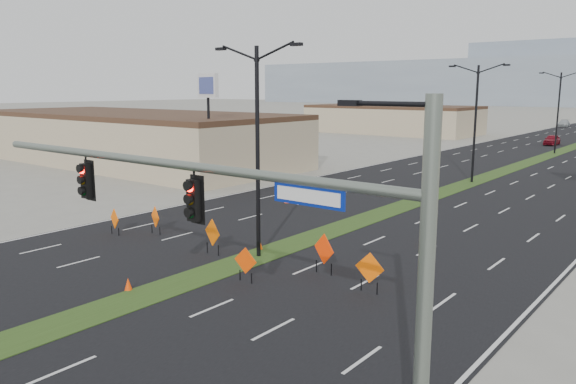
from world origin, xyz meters
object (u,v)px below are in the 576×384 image
Objects in this scene: cone_3 at (287,199)px; streetlight_2 at (558,110)px; cone_1 at (260,245)px; construction_sign_4 at (324,250)px; streetlight_1 at (475,120)px; cone_2 at (423,238)px; cone_0 at (128,284)px; car_far at (564,123)px; construction_sign_2 at (212,234)px; car_left at (552,140)px; pole_sign_west at (208,94)px; construction_sign_1 at (155,218)px; streetlight_0 at (258,146)px; construction_sign_3 at (246,262)px; construction_sign_0 at (115,220)px; signal_mast at (247,227)px; construction_sign_5 at (370,269)px.

streetlight_2 is at bearing 81.10° from cone_3.
cone_3 is (-6.32, 10.08, 0.05)m from cone_1.
cone_3 is at bearing 153.19° from construction_sign_4.
streetlight_1 is 15.80× the size of cone_2.
streetlight_2 is (0.00, 28.00, 0.00)m from streetlight_1.
cone_2 is at bearing 65.44° from cone_0.
cone_2 is at bearing -87.46° from car_far.
car_left is at bearing 104.91° from construction_sign_2.
construction_sign_4 reaches higher than cone_2.
pole_sign_west is (-17.52, 13.24, 7.33)m from cone_1.
pole_sign_west is at bearing 164.21° from cone_3.
construction_sign_1 is 0.87× the size of construction_sign_4.
cone_3 is (-7.05, -45.02, -5.10)m from streetlight_2.
streetlight_0 reaches higher than pole_sign_west.
construction_sign_4 is (1.98, 2.92, 0.20)m from construction_sign_3.
streetlight_1 is at bearing 51.43° from pole_sign_west.
construction_sign_0 is 19.71m from pole_sign_west.
streetlight_2 is 58.79m from construction_sign_0.
streetlight_0 is at bearing 117.04° from construction_sign_3.
construction_sign_1 reaches higher than cone_2.
construction_sign_0 is 2.25m from construction_sign_1.
construction_sign_3 is at bearing -108.12° from cone_2.
signal_mast is at bearing -77.31° from streetlight_1.
construction_sign_5 is (6.73, -0.92, -4.43)m from streetlight_0.
streetlight_1 is 31.47m from construction_sign_3.
car_far is at bearing 95.84° from streetlight_0.
car_far is 2.76× the size of construction_sign_2.
streetlight_2 is 2.01× the size of car_far.
car_left is 67.86m from construction_sign_1.
cone_2 is at bearing -83.80° from streetlight_2.
construction_sign_4 is at bearing 49.89° from construction_sign_3.
construction_sign_4 is 27.23m from pole_sign_west.
signal_mast is 18.97m from construction_sign_1.
streetlight_2 is 63.03m from cone_0.
construction_sign_5 reaches higher than cone_3.
pole_sign_west is (-18.25, -41.85, 2.18)m from streetlight_2.
cone_3 is at bearing -1.56° from pole_sign_west.
construction_sign_2 is (5.35, -0.75, 0.12)m from construction_sign_1.
signal_mast reaches higher than cone_3.
cone_3 is at bearing 126.58° from construction_sign_2.
cone_1 is (1.27, 2.06, -0.80)m from construction_sign_2.
streetlight_1 reaches higher than car_left.
streetlight_1 is at bearing 88.32° from cone_0.
construction_sign_3 is (9.35, -2.67, -0.05)m from construction_sign_1.
pole_sign_west is at bearing 133.64° from construction_sign_3.
construction_sign_1 is at bearing -91.53° from cone_3.
streetlight_0 is at bearing -90.86° from car_left.
construction_sign_2 is 8.74m from construction_sign_5.
streetlight_0 is 28.00m from streetlight_1.
construction_sign_1 is 2.97× the size of cone_1.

